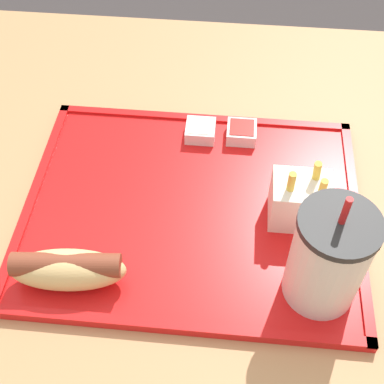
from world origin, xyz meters
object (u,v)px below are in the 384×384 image
Objects in this scene: sauce_cup_mayo at (200,130)px; fries_carton at (300,200)px; sauce_cup_ketchup at (242,132)px; hot_dog_far at (67,269)px; soda_cup at (328,258)px.

fries_carton is at bearing 135.15° from sauce_cup_mayo.
sauce_cup_ketchup is (0.08, -0.14, -0.02)m from fries_carton.
hot_dog_far is 1.52× the size of fries_carton.
soda_cup is 0.29m from sauce_cup_mayo.
hot_dog_far is at bearing 3.48° from soda_cup.
soda_cup is at bearing 123.45° from sauce_cup_mayo.
soda_cup reaches higher than sauce_cup_ketchup.
sauce_cup_ketchup is at bearing -177.60° from sauce_cup_mayo.
hot_dog_far reaches higher than sauce_cup_mayo.
hot_dog_far is at bearing 63.01° from sauce_cup_mayo.
soda_cup reaches higher than sauce_cup_mayo.
fries_carton is 0.19m from sauce_cup_mayo.
sauce_cup_mayo is (0.13, -0.13, -0.02)m from fries_carton.
soda_cup is 3.95× the size of sauce_cup_ketchup.
fries_carton is 0.16m from sauce_cup_ketchup.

